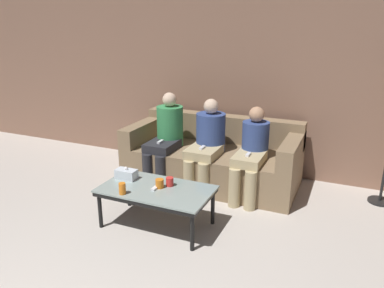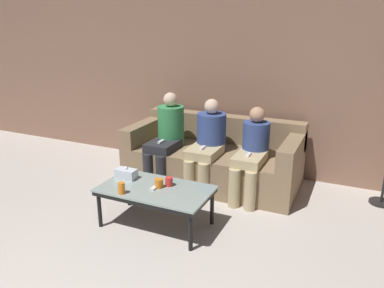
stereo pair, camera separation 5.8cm
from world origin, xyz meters
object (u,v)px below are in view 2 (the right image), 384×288
(seated_person_left_end, at_px, (167,135))
(seated_person_mid_right, at_px, (252,151))
(tissue_box, at_px, (126,174))
(cup_near_left, at_px, (169,182))
(seated_person_mid_left, at_px, (208,141))
(cup_far_center, at_px, (159,183))
(couch, at_px, (214,159))
(coffee_table, at_px, (156,192))
(game_remote, at_px, (155,187))
(cup_near_right, at_px, (121,188))

(seated_person_left_end, xyz_separation_m, seated_person_mid_right, (1.12, -0.03, -0.05))
(tissue_box, xyz_separation_m, seated_person_left_end, (-0.05, 0.99, 0.15))
(cup_near_left, bearing_deg, seated_person_mid_left, 89.15)
(tissue_box, xyz_separation_m, seated_person_mid_right, (1.07, 0.96, 0.10))
(cup_far_center, bearing_deg, couch, 86.15)
(seated_person_mid_left, bearing_deg, seated_person_mid_right, -3.05)
(couch, bearing_deg, coffee_table, -94.91)
(seated_person_mid_left, bearing_deg, game_remote, -95.87)
(cup_far_center, relative_size, seated_person_left_end, 0.08)
(cup_far_center, height_order, seated_person_left_end, seated_person_left_end)
(couch, xyz_separation_m, seated_person_mid_right, (0.56, -0.24, 0.26))
(cup_far_center, bearing_deg, seated_person_left_end, 114.17)
(cup_far_center, relative_size, game_remote, 0.59)
(game_remote, bearing_deg, couch, 85.09)
(tissue_box, bearing_deg, seated_person_mid_left, 62.84)
(seated_person_left_end, bearing_deg, game_remote, -67.46)
(cup_near_right, height_order, cup_far_center, cup_near_right)
(couch, height_order, cup_near_right, couch)
(cup_near_right, height_order, tissue_box, tissue_box)
(coffee_table, xyz_separation_m, cup_far_center, (0.03, 0.02, 0.08))
(seated_person_left_end, distance_m, seated_person_mid_left, 0.56)
(coffee_table, bearing_deg, seated_person_mid_left, 84.13)
(game_remote, height_order, seated_person_mid_right, seated_person_mid_right)
(couch, xyz_separation_m, tissue_box, (-0.51, -1.20, 0.16))
(couch, distance_m, game_remote, 1.30)
(tissue_box, xyz_separation_m, game_remote, (0.40, -0.08, -0.04))
(seated_person_mid_right, bearing_deg, seated_person_mid_left, 176.95)
(couch, xyz_separation_m, coffee_table, (-0.11, -1.29, 0.07))
(cup_near_right, height_order, seated_person_mid_left, seated_person_mid_left)
(cup_far_center, bearing_deg, seated_person_mid_right, 57.84)
(coffee_table, height_order, tissue_box, tissue_box)
(seated_person_mid_left, bearing_deg, coffee_table, -95.87)
(couch, height_order, tissue_box, couch)
(seated_person_mid_left, bearing_deg, seated_person_left_end, 179.87)
(cup_near_right, xyz_separation_m, cup_far_center, (0.25, 0.27, -0.01))
(game_remote, height_order, seated_person_mid_left, seated_person_mid_left)
(seated_person_mid_right, bearing_deg, cup_near_left, -121.24)
(tissue_box, bearing_deg, game_remote, -11.99)
(coffee_table, height_order, seated_person_mid_left, seated_person_mid_left)
(cup_near_right, bearing_deg, tissue_box, 117.48)
(couch, distance_m, seated_person_mid_left, 0.36)
(cup_near_right, relative_size, tissue_box, 0.51)
(cup_near_left, relative_size, tissue_box, 0.40)
(couch, relative_size, seated_person_mid_right, 2.04)
(cup_far_center, xyz_separation_m, game_remote, (-0.03, -0.02, -0.03))
(couch, distance_m, seated_person_left_end, 0.67)
(couch, xyz_separation_m, cup_near_right, (-0.34, -1.53, 0.17))
(couch, distance_m, tissue_box, 1.32)
(seated_person_left_end, bearing_deg, seated_person_mid_right, -1.59)
(coffee_table, xyz_separation_m, cup_near_right, (-0.23, -0.24, 0.10))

